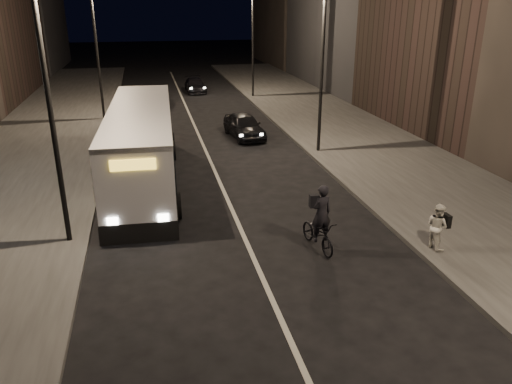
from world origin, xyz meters
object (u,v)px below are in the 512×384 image
streetlight_left_far (100,35)px  city_bus (142,143)px  streetlight_right_mid (318,45)px  streetlight_right_far (249,28)px  cyclist_on_bicycle (319,228)px  car_near (244,126)px  streetlight_left_near (55,75)px  car_far (195,85)px  pedestrian_woman (437,226)px  car_mid (155,97)px

streetlight_left_far → city_bus: size_ratio=0.68×
streetlight_right_mid → streetlight_right_far: 16.00m
streetlight_right_far → cyclist_on_bicycle: size_ratio=3.66×
city_bus → car_near: 8.63m
streetlight_left_far → car_near: (7.83, -6.06, -4.67)m
streetlight_left_near → car_far: (6.69, 27.70, -4.79)m
streetlight_left_far → pedestrian_woman: 24.13m
streetlight_right_far → car_mid: 9.04m
streetlight_right_far → cyclist_on_bicycle: streetlight_right_far is taller
streetlight_right_far → pedestrian_woman: 27.41m
streetlight_right_far → city_bus: 20.66m
streetlight_left_far → car_mid: (3.15, 4.02, -4.63)m
car_mid → streetlight_right_far: bearing=-159.1°
streetlight_right_mid → streetlight_right_far: bearing=90.0°
streetlight_left_near → car_far: 28.90m
pedestrian_woman → cyclist_on_bicycle: bearing=63.9°
streetlight_left_far → cyclist_on_bicycle: (7.45, -20.07, -4.62)m
streetlight_right_far → pedestrian_woman: (0.27, -27.04, -4.47)m
streetlight_right_far → pedestrian_woman: streetlight_right_far is taller
car_near → streetlight_right_mid: bearing=-61.2°
pedestrian_woman → car_near: (-3.10, 14.98, -0.20)m
car_near → car_far: car_near is taller
car_mid → car_far: bearing=-115.7°
streetlight_left_far → cyclist_on_bicycle: size_ratio=3.66×
pedestrian_woman → car_mid: (-7.78, 25.07, -0.16)m
streetlight_right_far → streetlight_left_far: same height
pedestrian_woman → car_mid: bearing=6.8°
streetlight_right_mid → car_near: size_ratio=2.01×
car_far → city_bus: bearing=-102.6°
cyclist_on_bicycle → car_near: cyclist_on_bicycle is taller
cyclist_on_bicycle → car_near: bearing=78.7°
streetlight_left_near → pedestrian_woman: 12.20m
streetlight_right_mid → streetlight_left_far: bearing=136.8°
car_far → cyclist_on_bicycle: bearing=-89.7°
streetlight_right_far → city_bus: (-8.49, -18.49, -3.61)m
streetlight_right_mid → city_bus: 9.55m
streetlight_right_mid → streetlight_left_near: 13.33m
cyclist_on_bicycle → pedestrian_woman: (3.48, -0.98, 0.15)m
city_bus → car_far: 22.67m
car_mid → car_far: size_ratio=1.12×
car_mid → car_far: car_mid is taller
streetlight_left_near → cyclist_on_bicycle: 9.01m
cyclist_on_bicycle → car_far: size_ratio=0.56×
car_far → streetlight_left_far: bearing=-125.7°
cyclist_on_bicycle → pedestrian_woman: size_ratio=1.52×
cyclist_on_bicycle → car_mid: bearing=90.4°
car_mid → streetlight_left_near: bearing=88.0°
city_bus → cyclist_on_bicycle: bearing=-52.9°
streetlight_right_far → streetlight_left_far: (-10.66, -6.00, 0.00)m
streetlight_right_mid → pedestrian_woman: (0.27, -11.04, -4.47)m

